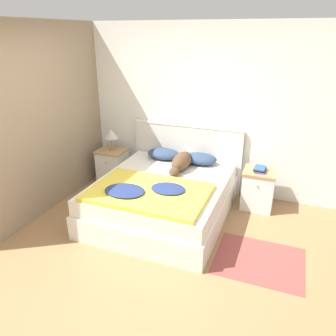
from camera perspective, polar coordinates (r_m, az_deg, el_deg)
ground_plane at (r=3.88m, az=-5.91°, el=-15.62°), size 16.00×16.00×0.00m
wall_back at (r=5.15m, az=4.40°, el=10.03°), size 9.00×0.06×2.55m
wall_side_left at (r=5.01m, az=-18.67°, el=8.57°), size 0.06×3.10×2.55m
bed at (r=4.55m, az=-0.91°, el=-5.24°), size 1.71×1.99×0.54m
headboard at (r=5.31m, az=3.21°, el=2.29°), size 1.79×0.06×1.06m
nightstand_left at (r=5.62m, az=-9.58°, el=0.33°), size 0.46×0.43×0.58m
nightstand_right at (r=4.92m, az=15.44°, el=-3.55°), size 0.46×0.43×0.58m
pillow_left at (r=5.16m, az=-0.76°, el=2.49°), size 0.53×0.36×0.16m
pillow_right at (r=4.98m, az=5.53°, el=1.63°), size 0.53×0.36×0.16m
quilt at (r=4.04m, az=-3.54°, el=-4.16°), size 1.44×0.99×0.10m
dog at (r=4.74m, az=2.33°, el=1.03°), size 0.24×0.79×0.24m
book_stack at (r=4.77m, az=15.74°, el=-0.22°), size 0.17×0.22×0.06m
table_lamp at (r=5.44m, az=-9.88°, el=5.86°), size 0.23×0.23×0.36m
rug at (r=3.98m, az=15.59°, el=-15.27°), size 0.98×0.83×0.00m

